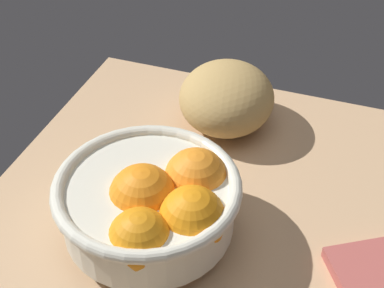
% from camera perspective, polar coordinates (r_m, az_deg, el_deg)
% --- Properties ---
extents(ground_plane, '(0.66, 0.67, 0.03)m').
position_cam_1_polar(ground_plane, '(0.70, 4.49, -10.33)').
color(ground_plane, tan).
extents(fruit_bowl, '(0.22, 0.22, 0.11)m').
position_cam_1_polar(fruit_bowl, '(0.65, -3.81, -6.11)').
color(fruit_bowl, silver).
rests_on(fruit_bowl, ground).
extents(bread_loaf, '(0.18, 0.17, 0.09)m').
position_cam_1_polar(bread_loaf, '(0.83, 3.57, 4.79)').
color(bread_loaf, tan).
rests_on(bread_loaf, ground).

